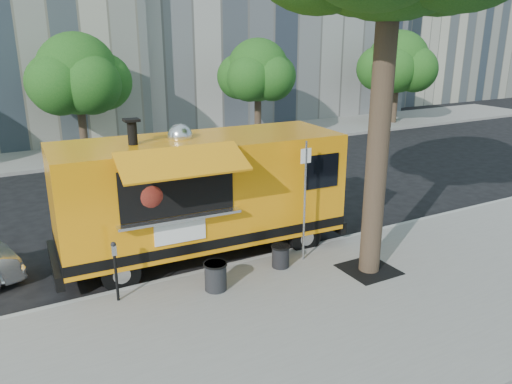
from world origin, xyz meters
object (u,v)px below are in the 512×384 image
Objects in this scene: food_truck at (201,192)px; trash_bin_left at (216,275)px; far_tree_b at (77,74)px; sign_post at (305,195)px; parking_meter at (115,264)px; far_tree_c at (258,70)px; far_tree_d at (398,62)px; trash_bin_right at (281,256)px.

trash_bin_left is at bearing -102.68° from food_truck.
sign_post is (2.55, -14.25, -1.98)m from far_tree_b.
sign_post reaches higher than parking_meter.
food_truck reaches higher than trash_bin_left.
parking_meter is (-11.00, -13.75, -2.74)m from far_tree_c.
far_tree_c is 15.48m from sign_post.
sign_post is 2.62m from food_truck.
far_tree_d is at bearing 36.83° from food_truck.
trash_bin_right is at bearing -173.11° from sign_post.
far_tree_b is 0.73× the size of food_truck.
parking_meter is 2.14m from trash_bin_left.
far_tree_c is 16.09m from trash_bin_right.
far_tree_d is at bearing 39.68° from trash_bin_right.
far_tree_c reaches higher than trash_bin_left.
sign_post is at bearing -2.52° from parking_meter.
food_truck reaches higher than sign_post.
far_tree_c reaches higher than sign_post.
sign_post is (-16.45, -14.15, -2.04)m from far_tree_d.
food_truck is (-1.97, 1.72, -0.13)m from sign_post.
far_tree_c is at bearing 62.97° from trash_bin_right.
far_tree_d is at bearing 40.70° from sign_post.
food_truck is at bearing -145.99° from far_tree_d.
far_tree_d reaches higher than far_tree_b.
trash_bin_left is at bearing -15.72° from parking_meter.
food_truck is at bearing 138.85° from sign_post.
far_tree_c is 1.74× the size of sign_post.
food_truck is at bearing -87.34° from far_tree_b.
far_tree_d reaches higher than far_tree_c.
far_tree_b is 19.00m from far_tree_d.
far_tree_c is at bearing 58.28° from food_truck.
trash_bin_right is at bearing -117.03° from far_tree_c.
far_tree_c is 0.92× the size of far_tree_d.
parking_meter is at bearing -128.66° from far_tree_c.
sign_post is 1.58m from trash_bin_right.
sign_post is at bearing -38.33° from food_truck.
far_tree_b is 14.99m from trash_bin_left.
sign_post is 5.56× the size of trash_bin_right.
far_tree_b is 14.48m from parking_meter.
far_tree_b is 0.97× the size of far_tree_d.
far_tree_d is at bearing 1.15° from far_tree_c.
trash_bin_left is at bearing -89.99° from far_tree_b.
trash_bin_right is at bearing -140.32° from far_tree_d.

